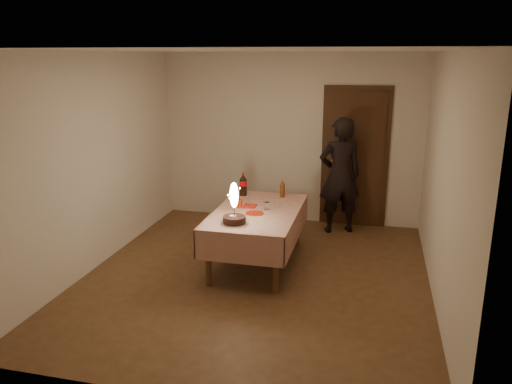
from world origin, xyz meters
TOP-DOWN VIEW (x-y plane):
  - ground at (0.00, 0.00)m, footprint 4.00×4.50m
  - room_shell at (0.03, 0.08)m, footprint 4.04×4.54m
  - dining_table at (-0.08, 0.40)m, footprint 1.02×1.72m
  - birthday_cake at (-0.21, -0.14)m, footprint 0.33×0.33m
  - red_plate at (-0.08, 0.26)m, footprint 0.22×0.22m
  - red_cup at (-0.33, 0.46)m, footprint 0.08×0.08m
  - clear_cup at (0.03, 0.47)m, footprint 0.07×0.07m
  - napkin_stack at (-0.20, 0.52)m, footprint 0.15×0.15m
  - cola_bottle at (-0.42, 1.01)m, footprint 0.10×0.10m
  - amber_bottle_right at (0.11, 1.05)m, footprint 0.06×0.06m
  - photographer at (0.81, 1.85)m, footprint 0.73×0.61m

SIDE VIEW (x-z plane):
  - ground at x=0.00m, z-range -0.01..0.01m
  - dining_table at x=-0.08m, z-range 0.26..0.96m
  - red_plate at x=-0.08m, z-range 0.70..0.71m
  - napkin_stack at x=-0.20m, z-range 0.70..0.72m
  - clear_cup at x=0.03m, z-range 0.70..0.79m
  - red_cup at x=-0.33m, z-range 0.70..0.80m
  - amber_bottle_right at x=0.11m, z-range 0.69..0.95m
  - birthday_cake at x=-0.21m, z-range 0.59..1.07m
  - cola_bottle at x=-0.42m, z-range 0.70..1.02m
  - photographer at x=0.81m, z-range 0.00..1.71m
  - room_shell at x=0.03m, z-range 0.34..2.96m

